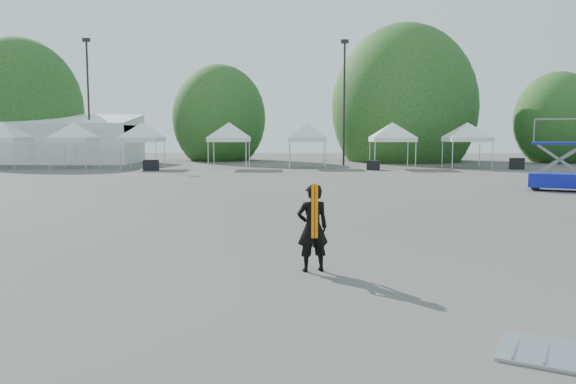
{
  "coord_description": "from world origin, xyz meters",
  "views": [
    {
      "loc": [
        -0.6,
        -12.65,
        2.55
      ],
      "look_at": [
        -0.82,
        -0.78,
        1.3
      ],
      "focal_mm": 35.0,
      "sensor_mm": 36.0,
      "label": 1
    }
  ],
  "objects": [
    {
      "name": "ground",
      "position": [
        0.0,
        0.0,
        0.0
      ],
      "size": [
        120.0,
        120.0,
        0.0
      ],
      "primitive_type": "plane",
      "color": "#474442",
      "rests_on": "ground"
    },
    {
      "name": "tree_mid_e",
      "position": [
        9.0,
        39.0,
        4.84
      ],
      "size": [
        5.12,
        5.12,
        7.79
      ],
      "color": "#382314",
      "rests_on": "ground"
    },
    {
      "name": "crate_west",
      "position": [
        -10.64,
        25.35,
        0.37
      ],
      "size": [
        0.95,
        0.74,
        0.73
      ],
      "primitive_type": "cube",
      "rotation": [
        0.0,
        0.0,
        0.01
      ],
      "color": "black",
      "rests_on": "ground"
    },
    {
      "name": "tent_g",
      "position": [
        11.81,
        28.97,
        3.06
      ],
      "size": [
        4.3,
        4.3,
        3.88
      ],
      "color": "silver",
      "rests_on": "ground"
    },
    {
      "name": "tree_far_w",
      "position": [
        -26.0,
        38.0,
        4.54
      ],
      "size": [
        4.8,
        4.8,
        7.3
      ],
      "color": "#382314",
      "rests_on": "ground"
    },
    {
      "name": "marquee",
      "position": [
        -22.0,
        35.0,
        1.97
      ],
      "size": [
        15.0,
        6.25,
        4.23
      ],
      "color": "white",
      "rests_on": "ground"
    },
    {
      "name": "light_pole_east",
      "position": [
        3.0,
        32.0,
        5.52
      ],
      "size": [
        0.6,
        0.25,
        9.8
      ],
      "color": "black",
      "rests_on": "ground"
    },
    {
      "name": "tree_mid_w",
      "position": [
        -8.0,
        40.0,
        3.93
      ],
      "size": [
        4.16,
        4.16,
        6.33
      ],
      "color": "#382314",
      "rests_on": "ground"
    },
    {
      "name": "scissor_lift",
      "position": [
        10.94,
        12.31,
        1.61
      ],
      "size": [
        2.75,
        2.09,
        3.19
      ],
      "rotation": [
        0.0,
        0.0,
        -0.4
      ],
      "color": "#0D0C9F",
      "rests_on": "ground"
    },
    {
      "name": "crate_mid",
      "position": [
        4.6,
        26.27,
        0.34
      ],
      "size": [
        1.0,
        0.85,
        0.67
      ],
      "primitive_type": "cube",
      "rotation": [
        0.0,
        0.0,
        -0.22
      ],
      "color": "black",
      "rests_on": "ground"
    },
    {
      "name": "tent_c",
      "position": [
        -11.87,
        27.82,
        3.06
      ],
      "size": [
        3.87,
        3.87,
        3.88
      ],
      "color": "silver",
      "rests_on": "ground"
    },
    {
      "name": "man",
      "position": [
        -0.34,
        -2.46,
        0.82
      ],
      "size": [
        0.68,
        0.53,
        1.63
      ],
      "rotation": [
        0.0,
        0.0,
        3.41
      ],
      "color": "black",
      "rests_on": "ground"
    },
    {
      "name": "tent_a",
      "position": [
        -22.18,
        28.07,
        3.06
      ],
      "size": [
        4.53,
        4.53,
        3.88
      ],
      "color": "silver",
      "rests_on": "ground"
    },
    {
      "name": "tent_e",
      "position": [
        0.06,
        28.75,
        3.06
      ],
      "size": [
        3.95,
        3.95,
        3.88
      ],
      "color": "silver",
      "rests_on": "ground"
    },
    {
      "name": "crate_east",
      "position": [
        14.89,
        27.33,
        0.4
      ],
      "size": [
        1.25,
        1.12,
        0.8
      ],
      "primitive_type": "cube",
      "rotation": [
        0.0,
        0.0,
        -0.38
      ],
      "color": "black",
      "rests_on": "ground"
    },
    {
      "name": "tent_d",
      "position": [
        -5.59,
        27.86,
        3.06
      ],
      "size": [
        4.05,
        4.05,
        3.88
      ],
      "color": "silver",
      "rests_on": "ground"
    },
    {
      "name": "tent_b",
      "position": [
        -17.07,
        28.39,
        3.06
      ],
      "size": [
        4.02,
        4.02,
        3.88
      ],
      "color": "silver",
      "rests_on": "ground"
    },
    {
      "name": "tent_f",
      "position": [
        6.22,
        28.34,
        3.06
      ],
      "size": [
        4.33,
        4.33,
        3.88
      ],
      "color": "silver",
      "rests_on": "ground"
    },
    {
      "name": "tree_far_e",
      "position": [
        22.0,
        37.0,
        3.63
      ],
      "size": [
        3.84,
        3.84,
        5.84
      ],
      "color": "#382314",
      "rests_on": "ground"
    },
    {
      "name": "light_pole_west",
      "position": [
        -18.0,
        34.0,
        5.77
      ],
      "size": [
        0.6,
        0.25,
        10.3
      ],
      "color": "black",
      "rests_on": "ground"
    }
  ]
}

